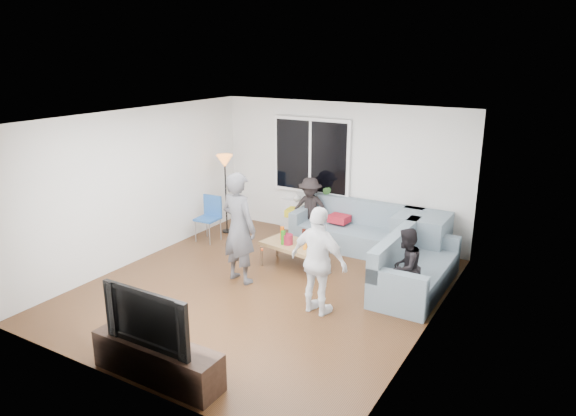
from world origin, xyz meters
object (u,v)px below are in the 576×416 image
Objects in this scene: sofa_back_section at (355,227)px; television at (154,315)px; spectator_right at (405,267)px; sofa_right_section at (417,263)px; spectator_back at (310,209)px; tv_console at (157,360)px; coffee_table at (295,255)px; floor_lamp at (226,194)px; player_right at (319,261)px; player_left at (239,228)px; side_chair at (208,219)px.

television reaches higher than sofa_back_section.
sofa_right_section is at bearing -169.41° from spectator_right.
tv_console is (0.65, -4.80, -0.39)m from spectator_back.
sofa_right_section is 1.82× the size of coffee_table.
sofa_right_section is at bearing -9.54° from floor_lamp.
television is at bearing -95.50° from spectator_back.
player_right reaches higher than coffee_table.
player_left is at bearing 105.44° from tv_console.
sofa_back_section is at bearing -15.04° from spectator_back.
side_chair is (-2.04, 0.25, 0.23)m from coffee_table.
sofa_right_section is 1.73m from player_right.
spectator_right is 3.58m from tv_console.
floor_lamp is 2.38m from player_left.
spectator_right is at bearing -48.47° from sofa_back_section.
spectator_right is at bearing 60.05° from television.
floor_lamp is 1.28× the size of spectator_back.
player_left is 2.67m from television.
coffee_table is 1.28× the size of side_chair.
sofa_back_section is 4.78m from tv_console.
spectator_right is at bearing 60.05° from tv_console.
player_left is 1.15× the size of player_right.
spectator_back is (-0.94, 0.03, 0.19)m from sofa_back_section.
spectator_back is 4.85m from television.
floor_lamp is at bearing 117.78° from tv_console.
tv_console is (-1.78, -3.66, -0.20)m from sofa_right_section.
player_right is at bearing 69.61° from television.
coffee_table is at bearing 94.05° from tv_console.
tv_console is (0.71, -2.58, -0.66)m from player_left.
player_left is at bearing 113.60° from sofa_right_section.
player_right is at bearing 178.05° from player_left.
sofa_right_section is 2.76m from player_left.
floor_lamp is at bearing -177.80° from spectator_back.
floor_lamp reaches higher than television.
sofa_back_section is 2.25m from spectator_right.
sofa_back_section is 4.79m from television.
sofa_right_section is 4.14m from floor_lamp.
player_left is (-0.46, -0.93, 0.68)m from coffee_table.
player_left reaches higher than sofa_back_section.
spectator_back reaches higher than spectator_right.
spectator_back is (0.06, 2.22, -0.27)m from player_left.
sofa_back_section is 2.60m from player_right.
tv_console is (0.25, -3.51, 0.02)m from coffee_table.
coffee_table is at bearing -106.62° from player_left.
coffee_table is (-2.03, -0.16, -0.22)m from sofa_right_section.
player_left is 1.54× the size of spectator_right.
player_right is at bearing 69.61° from tv_console.
television is at bearing -93.48° from sofa_back_section.
coffee_table is 2.28m from floor_lamp.
coffee_table is 0.96× the size of spectator_right.
floor_lamp is 1.71m from spectator_back.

